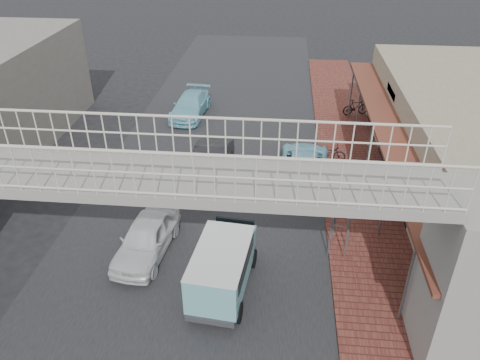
% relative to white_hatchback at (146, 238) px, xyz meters
% --- Properties ---
extents(ground, '(120.00, 120.00, 0.00)m').
position_rel_white_hatchback_xyz_m(ground, '(1.42, 0.69, -0.65)').
color(ground, black).
rests_on(ground, ground).
extents(road_strip, '(10.00, 60.00, 0.01)m').
position_rel_white_hatchback_xyz_m(road_strip, '(1.42, 0.69, -0.64)').
color(road_strip, black).
rests_on(road_strip, ground).
extents(sidewalk, '(3.00, 40.00, 0.10)m').
position_rel_white_hatchback_xyz_m(sidewalk, '(7.92, 3.69, -0.60)').
color(sidewalk, brown).
rests_on(sidewalk, ground).
extents(shophouse_row, '(7.20, 18.00, 4.00)m').
position_rel_white_hatchback_xyz_m(shophouse_row, '(12.39, 4.69, 1.36)').
color(shophouse_row, gray).
rests_on(shophouse_row, ground).
extents(footbridge, '(16.40, 2.40, 6.34)m').
position_rel_white_hatchback_xyz_m(footbridge, '(1.42, -3.31, 2.53)').
color(footbridge, gray).
rests_on(footbridge, ground).
extents(white_hatchback, '(1.93, 3.95, 1.30)m').
position_rel_white_hatchback_xyz_m(white_hatchback, '(0.00, 0.00, 0.00)').
color(white_hatchback, white).
rests_on(white_hatchback, ground).
extents(dark_sedan, '(1.78, 4.33, 1.40)m').
position_rel_white_hatchback_xyz_m(dark_sedan, '(1.43, 5.42, 0.05)').
color(dark_sedan, black).
rests_on(dark_sedan, ground).
extents(angkot_curb, '(2.39, 4.70, 1.27)m').
position_rel_white_hatchback_xyz_m(angkot_curb, '(5.62, 5.90, -0.01)').
color(angkot_curb, '#7DC7D9').
rests_on(angkot_curb, ground).
extents(angkot_far, '(2.04, 4.34, 1.23)m').
position_rel_white_hatchback_xyz_m(angkot_far, '(-0.75, 12.28, -0.04)').
color(angkot_far, '#80CADE').
rests_on(angkot_far, ground).
extents(angkot_van, '(1.97, 3.72, 1.76)m').
position_rel_white_hatchback_xyz_m(angkot_van, '(2.91, -1.61, 0.46)').
color(angkot_van, black).
rests_on(angkot_van, ground).
extents(motorcycle_near, '(1.80, 0.67, 0.93)m').
position_rel_white_hatchback_xyz_m(motorcycle_near, '(6.72, 7.19, -0.08)').
color(motorcycle_near, black).
rests_on(motorcycle_near, sidewalk).
extents(motorcycle_far, '(1.59, 0.88, 0.92)m').
position_rel_white_hatchback_xyz_m(motorcycle_far, '(8.73, 13.02, -0.09)').
color(motorcycle_far, black).
rests_on(motorcycle_far, sidewalk).
extents(street_clock, '(0.80, 0.72, 3.12)m').
position_rel_white_hatchback_xyz_m(street_clock, '(6.72, 0.56, 2.04)').
color(street_clock, '#59595B').
rests_on(street_clock, sidewalk).
extents(arrow_sign, '(1.81, 1.22, 2.99)m').
position_rel_white_hatchback_xyz_m(arrow_sign, '(7.32, 1.62, 1.87)').
color(arrow_sign, '#59595B').
rests_on(arrow_sign, sidewalk).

